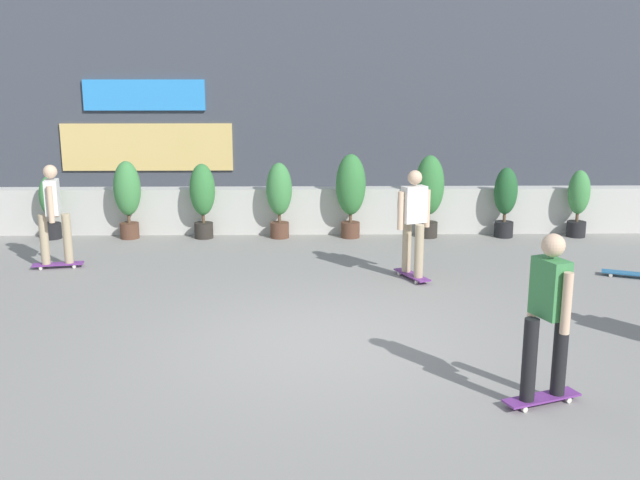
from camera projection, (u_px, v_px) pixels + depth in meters
The scene contains 15 objects.
ground_plane at pixel (322, 342), 8.62m from camera, with size 48.00×48.00×0.00m, color gray.
planter_wall at pixel (316, 210), 14.36m from camera, with size 18.00×0.40×0.90m, color beige.
building_backdrop at pixel (314, 66), 17.61m from camera, with size 20.00×2.08×6.50m.
potted_plant_0 at pixel (50, 206), 13.80m from camera, with size 0.37×0.37×1.20m.
potted_plant_1 at pixel (127, 194), 13.77m from camera, with size 0.51×0.51×1.49m.
potted_plant_2 at pixel (203, 196), 13.80m from camera, with size 0.48×0.48×1.44m.
potted_plant_3 at pixel (279, 195), 13.82m from camera, with size 0.49×0.49×1.45m.
potted_plant_4 at pixel (351, 189), 13.82m from camera, with size 0.57×0.57×1.62m.
potted_plant_5 at pixel (429, 190), 13.85m from camera, with size 0.56×0.56×1.59m.
potted_plant_6 at pixel (505, 198), 13.91m from camera, with size 0.44×0.44×1.35m.
potted_plant_7 at pixel (578, 200), 13.94m from camera, with size 0.41×0.41×1.30m.
skater_by_wall_right at pixel (548, 312), 6.82m from camera, with size 0.82×0.53×1.70m.
skater_foreground at pixel (54, 211), 11.65m from camera, with size 0.82×0.55×1.70m.
skater_far_left at pixel (414, 220), 11.03m from camera, with size 0.52×0.81×1.70m.
skateboard_near_camera at pixel (629, 274), 11.31m from camera, with size 0.81×0.50×0.08m.
Camera 1 is at (-0.16, -8.12, 3.16)m, focal length 40.69 mm.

